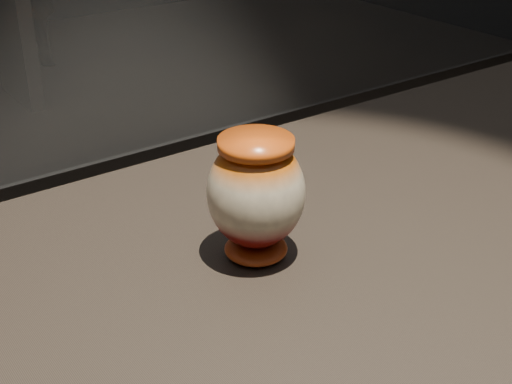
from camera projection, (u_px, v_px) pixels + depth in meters
main_vase at (256, 194)px, 0.92m from camera, size 0.13×0.13×0.17m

